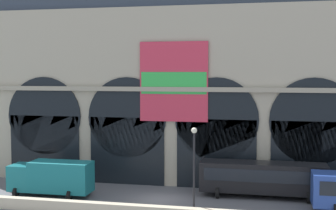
{
  "coord_description": "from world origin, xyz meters",
  "views": [
    {
      "loc": [
        8.85,
        -38.17,
        11.02
      ],
      "look_at": [
        -0.28,
        5.0,
        7.92
      ],
      "focal_mm": 49.15,
      "sensor_mm": 36.0,
      "label": 1
    }
  ],
  "objects": [
    {
      "name": "ground_plane",
      "position": [
        0.0,
        0.0,
        0.0
      ],
      "size": [
        200.0,
        200.0,
        0.0
      ],
      "primitive_type": "plane",
      "color": "slate"
    },
    {
      "name": "bus_mideast",
      "position": [
        8.75,
        2.76,
        1.78
      ],
      "size": [
        11.0,
        3.25,
        3.1
      ],
      "color": "black",
      "rests_on": "ground"
    },
    {
      "name": "station_building",
      "position": [
        0.03,
        7.92,
        10.58
      ],
      "size": [
        45.79,
        6.24,
        21.68
      ],
      "color": "#B2A891",
      "rests_on": "ground"
    },
    {
      "name": "street_lamp_quayside",
      "position": [
        3.66,
        -4.08,
        4.41
      ],
      "size": [
        0.44,
        0.44,
        6.9
      ],
      "color": "black",
      "rests_on": "ground"
    },
    {
      "name": "box_truck_midwest",
      "position": [
        -9.76,
        -0.6,
        1.7
      ],
      "size": [
        7.5,
        2.91,
        3.12
      ],
      "color": "#19727A",
      "rests_on": "ground"
    }
  ]
}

